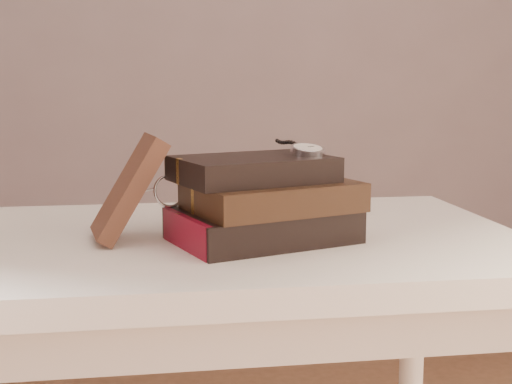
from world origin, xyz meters
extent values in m
cube|color=white|center=(0.00, 0.35, 0.73)|extent=(1.00, 0.60, 0.04)
cube|color=white|center=(0.00, 0.35, 0.67)|extent=(0.88, 0.49, 0.08)
cube|color=black|center=(0.08, 0.29, 0.77)|extent=(0.30, 0.25, 0.05)
cube|color=#F7E8CA|center=(0.09, 0.29, 0.77)|extent=(0.29, 0.23, 0.04)
cube|color=gold|center=(-0.04, 0.28, 0.77)|extent=(0.01, 0.01, 0.05)
cube|color=maroon|center=(-0.03, 0.25, 0.77)|extent=(0.06, 0.16, 0.05)
cube|color=black|center=(0.10, 0.29, 0.82)|extent=(0.28, 0.23, 0.04)
cube|color=#F7E8CA|center=(0.10, 0.29, 0.82)|extent=(0.27, 0.22, 0.03)
cube|color=gold|center=(-0.02, 0.28, 0.82)|extent=(0.01, 0.01, 0.04)
cube|color=black|center=(0.07, 0.30, 0.86)|extent=(0.26, 0.22, 0.04)
cube|color=#F7E8CA|center=(0.07, 0.30, 0.86)|extent=(0.25, 0.20, 0.03)
cube|color=gold|center=(-0.04, 0.29, 0.86)|extent=(0.01, 0.01, 0.04)
cube|color=#3E2117|center=(-0.12, 0.33, 0.83)|extent=(0.13, 0.12, 0.16)
cylinder|color=silver|center=(0.15, 0.30, 0.89)|extent=(0.07, 0.07, 0.02)
cylinder|color=white|center=(0.15, 0.30, 0.89)|extent=(0.06, 0.06, 0.01)
torus|color=silver|center=(0.15, 0.30, 0.89)|extent=(0.06, 0.06, 0.01)
cylinder|color=silver|center=(0.14, 0.33, 0.89)|extent=(0.01, 0.01, 0.01)
cube|color=black|center=(0.15, 0.31, 0.89)|extent=(0.01, 0.01, 0.00)
cube|color=black|center=(0.16, 0.30, 0.89)|extent=(0.01, 0.00, 0.00)
sphere|color=black|center=(0.14, 0.34, 0.89)|extent=(0.01, 0.01, 0.01)
sphere|color=black|center=(0.14, 0.35, 0.89)|extent=(0.01, 0.01, 0.01)
sphere|color=black|center=(0.14, 0.36, 0.89)|extent=(0.01, 0.01, 0.01)
sphere|color=black|center=(0.14, 0.37, 0.89)|extent=(0.01, 0.01, 0.01)
sphere|color=black|center=(0.14, 0.38, 0.89)|extent=(0.01, 0.01, 0.01)
sphere|color=black|center=(0.13, 0.39, 0.89)|extent=(0.01, 0.01, 0.01)
sphere|color=black|center=(0.13, 0.40, 0.89)|extent=(0.01, 0.01, 0.01)
sphere|color=black|center=(0.13, 0.41, 0.89)|extent=(0.01, 0.01, 0.01)
sphere|color=black|center=(0.13, 0.42, 0.89)|extent=(0.01, 0.01, 0.01)
torus|color=silver|center=(-0.05, 0.33, 0.82)|extent=(0.05, 0.03, 0.05)
torus|color=silver|center=(0.00, 0.35, 0.82)|extent=(0.05, 0.03, 0.05)
cylinder|color=silver|center=(-0.03, 0.34, 0.83)|extent=(0.02, 0.01, 0.00)
cylinder|color=silver|center=(-0.10, 0.38, 0.82)|extent=(0.04, 0.11, 0.03)
cylinder|color=silver|center=(0.00, 0.41, 0.82)|extent=(0.04, 0.11, 0.03)
camera|label=1|loc=(-0.08, -0.72, 0.99)|focal=48.90mm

